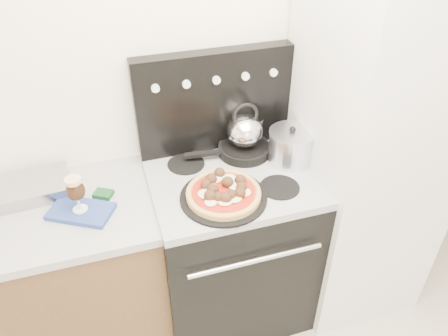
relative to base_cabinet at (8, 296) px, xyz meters
name	(u,v)px	position (x,y,z in m)	size (l,w,h in m)	color
room_shell	(308,276)	(1.02, -0.91, 0.82)	(3.52, 3.01, 2.52)	beige
base_cabinet	(8,296)	(0.00, 0.00, 0.00)	(1.45, 0.60, 0.86)	brown
stove_body	(230,247)	(1.10, -0.02, 0.01)	(0.76, 0.65, 0.88)	black
cooktop	(231,179)	(1.10, -0.02, 0.47)	(0.76, 0.65, 0.04)	#ADADB2
backguard	(214,101)	(1.10, 0.25, 0.74)	(0.76, 0.08, 0.50)	black
fridge	(367,148)	(1.80, -0.05, 0.52)	(0.64, 0.68, 1.90)	silver
foil_sheet	(34,187)	(0.23, 0.14, 0.50)	(0.31, 0.23, 0.06)	silver
oven_mitt	(81,211)	(0.42, -0.06, 0.48)	(0.26, 0.15, 0.02)	navy
beer_glass	(76,194)	(0.42, -0.06, 0.58)	(0.08, 0.08, 0.17)	black
pizza_pan	(224,197)	(1.02, -0.17, 0.50)	(0.38, 0.38, 0.01)	black
pizza	(224,192)	(1.02, -0.17, 0.53)	(0.32, 0.32, 0.05)	#DD8E4C
skillet	(244,149)	(1.22, 0.13, 0.51)	(0.26, 0.26, 0.05)	black
tea_kettle	(245,128)	(1.22, 0.13, 0.63)	(0.18, 0.18, 0.19)	silver
stock_pot	(291,147)	(1.42, 0.01, 0.57)	(0.21, 0.21, 0.15)	silver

